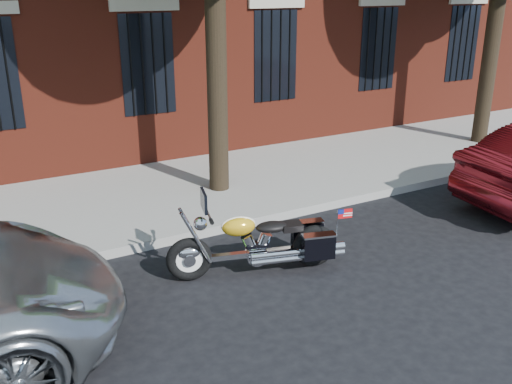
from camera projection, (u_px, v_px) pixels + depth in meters
ground at (277, 264)px, 8.07m from camera, size 120.00×120.00×0.00m
curb at (233, 225)px, 9.18m from camera, size 40.00×0.16×0.15m
sidewalk at (187, 191)px, 10.72m from camera, size 40.00×3.60×0.15m
motorcycle at (262, 244)px, 7.69m from camera, size 2.32×1.13×1.24m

